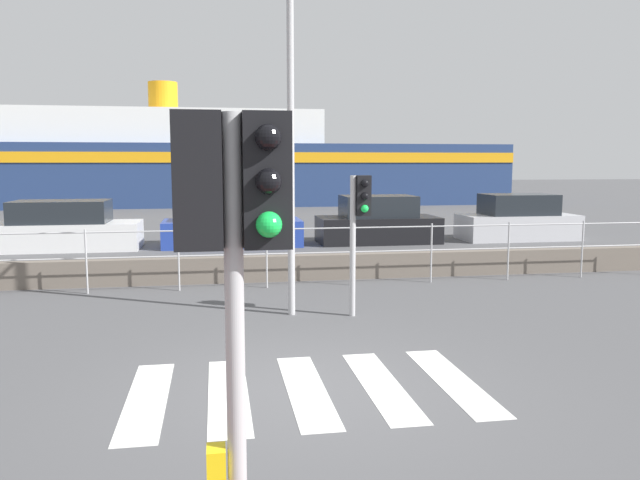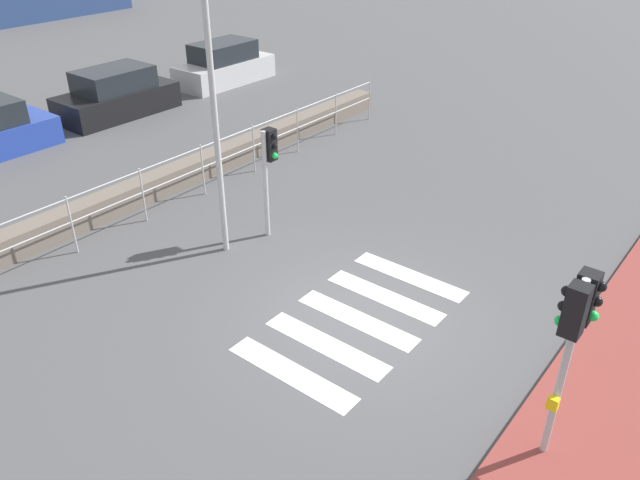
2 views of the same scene
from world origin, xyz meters
name	(u,v)px [view 1 (image 1 of 2)]	position (x,y,z in m)	size (l,w,h in m)	color
ground_plane	(309,389)	(0.00, 0.00, 0.00)	(160.00, 160.00, 0.00)	#4C4C4F
crosswalk	(306,389)	(-0.04, 0.00, 0.00)	(4.05, 2.40, 0.01)	silver
seawall	(264,268)	(0.00, 6.87, 0.28)	(20.05, 0.55, 0.57)	#6B6056
harbor_fence	(267,248)	(0.00, 5.99, 0.85)	(18.08, 0.04, 1.30)	#B2B2B5
traffic_light_near	(233,238)	(-0.95, -3.75, 2.25)	(0.58, 0.41, 2.88)	#B2B2B5
traffic_light_far	(360,213)	(1.36, 3.34, 1.77)	(0.34, 0.32, 2.41)	#B2B2B5
streetlamp	(292,107)	(0.24, 3.38, 3.53)	(0.32, 1.23, 5.63)	#B2B2B5
ferry_boat	(218,165)	(-0.83, 33.74, 2.44)	(34.29, 8.88, 7.55)	navy
parked_car_white	(62,229)	(-5.62, 12.84, 0.63)	(4.58, 1.85, 1.48)	silver
parked_car_blue	(232,226)	(-0.52, 12.84, 0.63)	(4.30, 1.80, 1.48)	#233D9E
parked_car_black	(378,223)	(4.21, 12.84, 0.66)	(3.92, 1.79, 1.54)	black
parked_car_silver	(518,220)	(9.13, 12.84, 0.66)	(3.93, 1.71, 1.55)	#BCBCC1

